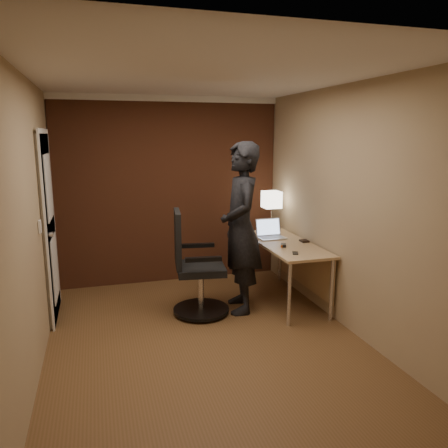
{
  "coord_description": "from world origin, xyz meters",
  "views": [
    {
      "loc": [
        -0.95,
        -3.89,
        1.99
      ],
      "look_at": [
        0.35,
        0.55,
        1.05
      ],
      "focal_mm": 35.0,
      "sensor_mm": 36.0,
      "label": 1
    }
  ],
  "objects_px": {
    "wallet": "(304,241)",
    "office_chair": "(194,270)",
    "desk": "(290,252)",
    "phone": "(295,253)",
    "laptop": "(270,233)",
    "desk_lamp": "(272,200)",
    "mouse": "(283,245)",
    "person": "(241,228)"
  },
  "relations": [
    {
      "from": "office_chair",
      "to": "mouse",
      "type": "bearing_deg",
      "value": -4.19
    },
    {
      "from": "desk_lamp",
      "to": "office_chair",
      "type": "relative_size",
      "value": 0.46
    },
    {
      "from": "mouse",
      "to": "phone",
      "type": "distance_m",
      "value": 0.31
    },
    {
      "from": "phone",
      "to": "wallet",
      "type": "relative_size",
      "value": 1.05
    },
    {
      "from": "desk_lamp",
      "to": "person",
      "type": "height_order",
      "value": "person"
    },
    {
      "from": "desk_lamp",
      "to": "wallet",
      "type": "distance_m",
      "value": 0.82
    },
    {
      "from": "laptop",
      "to": "wallet",
      "type": "distance_m",
      "value": 0.46
    },
    {
      "from": "desk_lamp",
      "to": "desk",
      "type": "bearing_deg",
      "value": -91.46
    },
    {
      "from": "wallet",
      "to": "phone",
      "type": "bearing_deg",
      "value": -126.44
    },
    {
      "from": "desk_lamp",
      "to": "laptop",
      "type": "distance_m",
      "value": 0.53
    },
    {
      "from": "desk_lamp",
      "to": "phone",
      "type": "bearing_deg",
      "value": -99.23
    },
    {
      "from": "phone",
      "to": "person",
      "type": "bearing_deg",
      "value": 164.91
    },
    {
      "from": "mouse",
      "to": "wallet",
      "type": "distance_m",
      "value": 0.37
    },
    {
      "from": "laptop",
      "to": "phone",
      "type": "height_order",
      "value": "laptop"
    },
    {
      "from": "mouse",
      "to": "laptop",
      "type": "bearing_deg",
      "value": 110.84
    },
    {
      "from": "wallet",
      "to": "person",
      "type": "relative_size",
      "value": 0.06
    },
    {
      "from": "desk",
      "to": "desk_lamp",
      "type": "xyz_separation_m",
      "value": [
        0.02,
        0.66,
        0.55
      ]
    },
    {
      "from": "phone",
      "to": "person",
      "type": "xyz_separation_m",
      "value": [
        -0.5,
        0.38,
        0.23
      ]
    },
    {
      "from": "office_chair",
      "to": "laptop",
      "type": "bearing_deg",
      "value": 20.44
    },
    {
      "from": "laptop",
      "to": "phone",
      "type": "relative_size",
      "value": 2.94
    },
    {
      "from": "desk_lamp",
      "to": "laptop",
      "type": "height_order",
      "value": "desk_lamp"
    },
    {
      "from": "laptop",
      "to": "office_chair",
      "type": "distance_m",
      "value": 1.17
    },
    {
      "from": "desk",
      "to": "mouse",
      "type": "bearing_deg",
      "value": -134.62
    },
    {
      "from": "phone",
      "to": "desk_lamp",
      "type": "bearing_deg",
      "value": 102.67
    },
    {
      "from": "office_chair",
      "to": "desk",
      "type": "bearing_deg",
      "value": 4.63
    },
    {
      "from": "desk",
      "to": "mouse",
      "type": "relative_size",
      "value": 15.0
    },
    {
      "from": "laptop",
      "to": "mouse",
      "type": "distance_m",
      "value": 0.48
    },
    {
      "from": "mouse",
      "to": "phone",
      "type": "xyz_separation_m",
      "value": [
        0.0,
        -0.31,
        -0.01
      ]
    },
    {
      "from": "laptop",
      "to": "person",
      "type": "height_order",
      "value": "person"
    },
    {
      "from": "desk",
      "to": "laptop",
      "type": "relative_size",
      "value": 4.44
    },
    {
      "from": "desk_lamp",
      "to": "mouse",
      "type": "distance_m",
      "value": 0.95
    },
    {
      "from": "mouse",
      "to": "wallet",
      "type": "relative_size",
      "value": 0.91
    },
    {
      "from": "wallet",
      "to": "office_chair",
      "type": "distance_m",
      "value": 1.4
    },
    {
      "from": "wallet",
      "to": "person",
      "type": "height_order",
      "value": "person"
    },
    {
      "from": "desk",
      "to": "office_chair",
      "type": "height_order",
      "value": "office_chair"
    },
    {
      "from": "desk",
      "to": "phone",
      "type": "bearing_deg",
      "value": -109.26
    },
    {
      "from": "office_chair",
      "to": "desk_lamp",
      "type": "bearing_deg",
      "value": 31.68
    },
    {
      "from": "wallet",
      "to": "office_chair",
      "type": "xyz_separation_m",
      "value": [
        -1.38,
        -0.07,
        -0.23
      ]
    },
    {
      "from": "laptop",
      "to": "mouse",
      "type": "bearing_deg",
      "value": -93.11
    },
    {
      "from": "mouse",
      "to": "phone",
      "type": "height_order",
      "value": "mouse"
    },
    {
      "from": "person",
      "to": "desk",
      "type": "bearing_deg",
      "value": 106.73
    },
    {
      "from": "desk_lamp",
      "to": "phone",
      "type": "distance_m",
      "value": 1.23
    }
  ]
}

